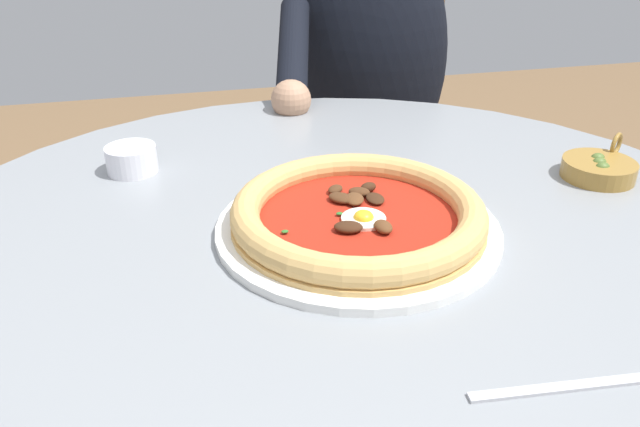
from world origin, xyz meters
The scene contains 7 objects.
dining_table centered at (0.00, 0.00, 0.56)m, with size 1.05×1.05×0.72m.
pizza_on_plate centered at (-0.02, -0.02, 0.74)m, with size 0.32×0.32×0.04m.
ramekin_capers centered at (0.23, -0.25, 0.74)m, with size 0.07×0.07×0.04m.
olive_pan centered at (-0.38, -0.09, 0.73)m, with size 0.11×0.10×0.05m.
fork_utensil centered at (-0.11, 0.26, 0.72)m, with size 0.17×0.02×0.00m.
diner_person centered at (-0.24, -0.71, 0.53)m, with size 0.46×0.48×1.19m.
cafe_chair_diner centered at (-0.29, -0.84, 0.54)m, with size 0.50×0.50×0.88m.
Camera 1 is at (0.17, 0.58, 1.07)m, focal length 35.45 mm.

